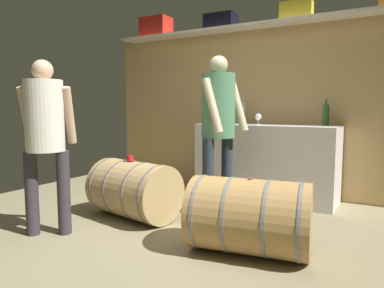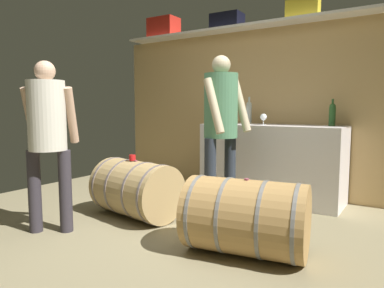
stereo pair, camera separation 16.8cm
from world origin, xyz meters
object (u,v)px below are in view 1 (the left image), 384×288
object	(u,v)px
toolcase_red	(156,28)
winemaker_pouring	(219,118)
toolcase_black	(221,22)
visitor_tasting	(45,129)
work_cabinet	(266,162)
wine_glass	(258,117)
wine_bottle_clear	(243,112)
wine_barrel_near	(134,190)
wine_bottle_green	(326,114)
wine_barrel_far	(249,216)
toolcase_yellow	(296,11)
tasting_cup	(130,158)

from	to	relation	value
toolcase_red	winemaker_pouring	xyz separation A→B (m)	(1.57, -1.04, -1.31)
toolcase_red	toolcase_black	bearing A→B (deg)	-1.01
visitor_tasting	work_cabinet	bearing A→B (deg)	24.79
wine_glass	wine_bottle_clear	bearing A→B (deg)	150.47
work_cabinet	wine_barrel_near	xyz separation A→B (m)	(-0.93, -1.45, -0.17)
toolcase_black	visitor_tasting	distance (m)	2.83
wine_bottle_green	wine_bottle_clear	xyz separation A→B (m)	(-1.03, -0.02, 0.02)
winemaker_pouring	wine_bottle_green	bearing A→B (deg)	152.46
wine_barrel_far	work_cabinet	bearing A→B (deg)	94.83
wine_bottle_clear	wine_barrel_near	world-z (taller)	wine_bottle_clear
toolcase_yellow	winemaker_pouring	world-z (taller)	toolcase_yellow
toolcase_red	visitor_tasting	bearing A→B (deg)	-78.60
wine_bottle_clear	wine_glass	size ratio (longest dim) A/B	2.56
wine_bottle_clear	wine_barrel_far	size ratio (longest dim) A/B	0.35
toolcase_red	toolcase_yellow	world-z (taller)	toolcase_red
toolcase_red	wine_bottle_clear	world-z (taller)	toolcase_red
wine_bottle_clear	toolcase_red	bearing A→B (deg)	176.31
toolcase_yellow	wine_bottle_clear	distance (m)	1.38
wine_barrel_far	visitor_tasting	bearing A→B (deg)	-172.99
toolcase_yellow	wine_barrel_far	size ratio (longest dim) A/B	0.37
wine_barrel_far	winemaker_pouring	size ratio (longest dim) A/B	0.60
toolcase_yellow	wine_barrel_near	bearing A→B (deg)	-129.45
wine_bottle_green	toolcase_red	bearing A→B (deg)	178.37
wine_bottle_green	wine_barrel_near	xyz separation A→B (m)	(-1.60, -1.59, -0.77)
toolcase_red	winemaker_pouring	distance (m)	2.30
tasting_cup	visitor_tasting	size ratio (longest dim) A/B	0.04
wine_barrel_far	visitor_tasting	world-z (taller)	visitor_tasting
wine_barrel_near	winemaker_pouring	distance (m)	1.18
tasting_cup	wine_barrel_near	bearing A→B (deg)	-0.00
toolcase_black	wine_glass	bearing A→B (deg)	-22.46
toolcase_red	toolcase_black	xyz separation A→B (m)	(1.08, 0.00, -0.04)
wine_barrel_near	wine_barrel_far	bearing A→B (deg)	-1.22
toolcase_red	toolcase_yellow	distance (m)	2.10
work_cabinet	winemaker_pouring	size ratio (longest dim) A/B	1.01
wine_bottle_clear	winemaker_pouring	xyz separation A→B (m)	(0.10, -0.95, -0.05)
toolcase_black	wine_glass	distance (m)	1.46
tasting_cup	toolcase_black	bearing A→B (deg)	82.17
visitor_tasting	wine_bottle_green	bearing A→B (deg)	15.33
toolcase_yellow	tasting_cup	bearing A→B (deg)	-130.51
wine_barrel_far	winemaker_pouring	bearing A→B (deg)	119.25
toolcase_yellow	wine_bottle_green	xyz separation A→B (m)	(0.40, -0.07, -1.24)
toolcase_yellow	work_cabinet	size ratio (longest dim) A/B	0.22
tasting_cup	work_cabinet	bearing A→B (deg)	55.97
wine_bottle_clear	visitor_tasting	xyz separation A→B (m)	(-0.93, -2.33, -0.13)
wine_glass	visitor_tasting	distance (m)	2.49
wine_bottle_clear	tasting_cup	bearing A→B (deg)	-111.39
wine_barrel_near	tasting_cup	size ratio (longest dim) A/B	14.25
tasting_cup	visitor_tasting	xyz separation A→B (m)	(-0.32, -0.76, 0.33)
wine_glass	toolcase_yellow	bearing A→B (deg)	33.17
toolcase_black	winemaker_pouring	bearing A→B (deg)	-66.81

